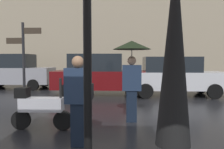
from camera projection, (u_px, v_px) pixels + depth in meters
name	position (u px, v px, depth m)	size (l,w,h in m)	color
folded_patio_umbrella_near	(174.00, 65.00, 1.78)	(0.45, 0.45, 2.55)	black
pedestrian_with_umbrella	(132.00, 60.00, 5.91)	(1.01, 1.01, 2.17)	black
pedestrian_with_bag	(79.00, 96.00, 4.23)	(0.53, 0.24, 1.74)	black
parked_scooter	(40.00, 107.00, 5.28)	(1.47, 0.32, 1.23)	black
parked_car_left	(174.00, 76.00, 10.39)	(4.50, 1.91, 1.81)	silver
parked_car_right	(14.00, 71.00, 13.05)	(4.31, 1.92, 2.01)	gray
parked_car_distant	(99.00, 74.00, 10.66)	(4.46, 1.86, 1.95)	#590C0F
street_signpost	(24.00, 59.00, 6.81)	(1.08, 0.08, 2.80)	black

